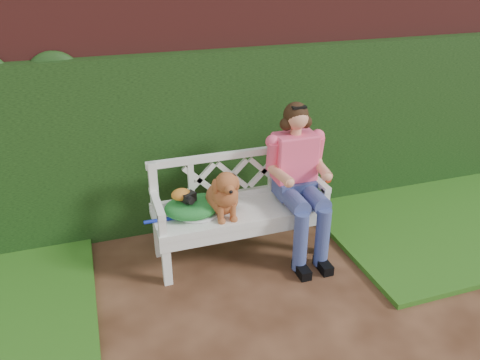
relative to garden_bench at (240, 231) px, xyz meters
name	(u,v)px	position (x,y,z in m)	size (l,w,h in m)	color
ground	(259,334)	(-0.18, -0.99, -0.24)	(60.00, 60.00, 0.00)	black
brick_wall	(192,111)	(-0.18, 0.91, 0.86)	(10.00, 0.30, 2.20)	maroon
ivy_hedge	(199,143)	(-0.18, 0.69, 0.61)	(10.00, 0.18, 1.70)	#274F1A
grass_right	(447,217)	(2.22, -0.09, -0.21)	(2.60, 2.00, 0.05)	#1D4A12
garden_bench	(240,231)	(0.00, 0.00, 0.00)	(1.58, 0.60, 0.48)	white
seated_woman	(295,182)	(0.51, -0.02, 0.42)	(0.56, 0.75, 1.32)	#E03E43
dog	(223,191)	(-0.17, -0.06, 0.46)	(0.29, 0.40, 0.44)	#A98241
tennis_racket	(195,214)	(-0.40, -0.01, 0.26)	(0.67, 0.28, 0.03)	white
green_bag	(192,207)	(-0.42, 0.01, 0.32)	(0.47, 0.37, 0.16)	green
camera_item	(188,197)	(-0.45, -0.03, 0.44)	(0.11, 0.08, 0.07)	black
baseball_glove	(181,195)	(-0.51, 0.01, 0.45)	(0.16, 0.12, 0.10)	#BB6D20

